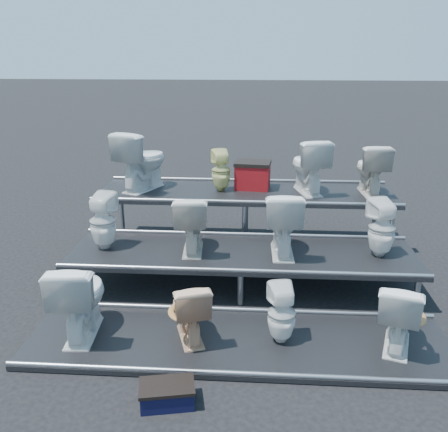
# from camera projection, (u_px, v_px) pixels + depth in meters

# --- Properties ---
(ground) EXTENTS (80.00, 80.00, 0.00)m
(ground) POSITION_uv_depth(u_px,v_px,m) (242.00, 285.00, 6.24)
(ground) COLOR black
(ground) RESTS_ON ground
(tier_front) EXTENTS (4.20, 1.20, 0.06)m
(tier_front) POSITION_uv_depth(u_px,v_px,m) (237.00, 342.00, 5.00)
(tier_front) COLOR black
(tier_front) RESTS_ON ground
(tier_mid) EXTENTS (4.20, 1.20, 0.46)m
(tier_mid) POSITION_uv_depth(u_px,v_px,m) (242.00, 269.00, 6.17)
(tier_mid) COLOR black
(tier_mid) RESTS_ON ground
(tier_back) EXTENTS (4.20, 1.20, 0.86)m
(tier_back) POSITION_uv_depth(u_px,v_px,m) (245.00, 219.00, 7.33)
(tier_back) COLOR black
(tier_back) RESTS_ON ground
(toilet_0) EXTENTS (0.52, 0.84, 0.82)m
(toilet_0) POSITION_uv_depth(u_px,v_px,m) (80.00, 297.00, 4.97)
(toilet_0) COLOR white
(toilet_0) RESTS_ON tier_front
(toilet_1) EXTENTS (0.53, 0.71, 0.64)m
(toilet_1) POSITION_uv_depth(u_px,v_px,m) (189.00, 309.00, 4.92)
(toilet_1) COLOR tan
(toilet_1) RESTS_ON tier_front
(toilet_2) EXTENTS (0.32, 0.33, 0.61)m
(toilet_2) POSITION_uv_depth(u_px,v_px,m) (282.00, 314.00, 4.87)
(toilet_2) COLOR white
(toilet_2) RESTS_ON tier_front
(toilet_3) EXTENTS (0.58, 0.78, 0.71)m
(toilet_3) POSITION_uv_depth(u_px,v_px,m) (399.00, 313.00, 4.78)
(toilet_3) COLOR white
(toilet_3) RESTS_ON tier_front
(toilet_4) EXTENTS (0.38, 0.38, 0.71)m
(toilet_4) POSITION_uv_depth(u_px,v_px,m) (103.00, 221.00, 6.09)
(toilet_4) COLOR white
(toilet_4) RESTS_ON tier_mid
(toilet_5) EXTENTS (0.45, 0.73, 0.72)m
(toilet_5) POSITION_uv_depth(u_px,v_px,m) (192.00, 223.00, 6.02)
(toilet_5) COLOR beige
(toilet_5) RESTS_ON tier_mid
(toilet_6) EXTENTS (0.46, 0.79, 0.79)m
(toilet_6) POSITION_uv_depth(u_px,v_px,m) (283.00, 222.00, 5.93)
(toilet_6) COLOR white
(toilet_6) RESTS_ON tier_mid
(toilet_7) EXTENTS (0.40, 0.40, 0.70)m
(toilet_7) POSITION_uv_depth(u_px,v_px,m) (382.00, 228.00, 5.87)
(toilet_7) COLOR white
(toilet_7) RESTS_ON tier_mid
(toilet_8) EXTENTS (0.79, 0.96, 0.86)m
(toilet_8) POSITION_uv_depth(u_px,v_px,m) (142.00, 160.00, 7.15)
(toilet_8) COLOR white
(toilet_8) RESTS_ON tier_back
(toilet_9) EXTENTS (0.33, 0.34, 0.60)m
(toilet_9) POSITION_uv_depth(u_px,v_px,m) (221.00, 170.00, 7.12)
(toilet_9) COLOR #D6D687
(toilet_9) RESTS_ON tier_back
(toilet_10) EXTENTS (0.61, 0.85, 0.78)m
(toilet_10) POSITION_uv_depth(u_px,v_px,m) (308.00, 166.00, 7.01)
(toilet_10) COLOR white
(toilet_10) RESTS_ON tier_back
(toilet_11) EXTENTS (0.44, 0.72, 0.72)m
(toilet_11) POSITION_uv_depth(u_px,v_px,m) (371.00, 169.00, 6.96)
(toilet_11) COLOR beige
(toilet_11) RESTS_ON tier_back
(red_crate) EXTENTS (0.52, 0.44, 0.35)m
(red_crate) POSITION_uv_depth(u_px,v_px,m) (253.00, 177.00, 7.28)
(red_crate) COLOR maroon
(red_crate) RESTS_ON tier_back
(step_stool) EXTENTS (0.48, 0.35, 0.16)m
(step_stool) POSITION_uv_depth(u_px,v_px,m) (167.00, 396.00, 4.16)
(step_stool) COLOR black
(step_stool) RESTS_ON ground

